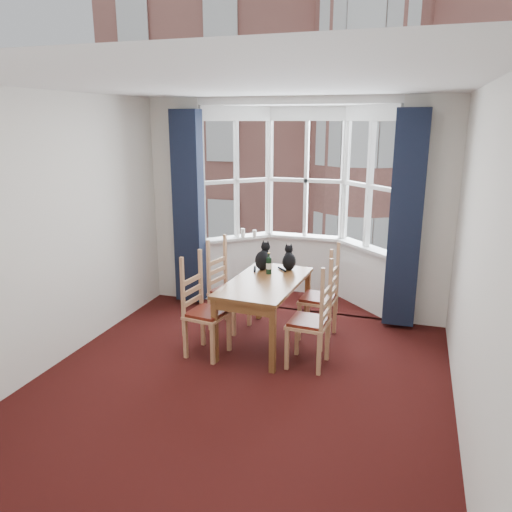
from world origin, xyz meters
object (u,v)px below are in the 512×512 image
at_px(dining_table, 265,289).
at_px(chair_left_far, 224,291).
at_px(chair_right_near, 317,324).
at_px(candle_short, 255,234).
at_px(cat_left, 263,259).
at_px(chair_left_near, 200,313).
at_px(cat_right, 289,260).
at_px(candle_tall, 243,233).
at_px(chair_right_far, 326,300).
at_px(wine_bottle, 269,264).

relative_size(dining_table, chair_left_far, 1.57).
height_order(chair_right_near, candle_short, candle_short).
bearing_deg(cat_left, chair_left_near, -116.33).
xyz_separation_m(chair_right_near, cat_left, (-0.83, 0.82, 0.42)).
xyz_separation_m(cat_right, candle_short, (-0.77, 1.02, 0.05)).
distance_m(cat_left, candle_tall, 1.25).
xyz_separation_m(dining_table, cat_left, (-0.16, 0.43, 0.23)).
height_order(dining_table, chair_right_far, chair_right_far).
relative_size(chair_right_far, candle_tall, 7.15).
height_order(chair_left_near, chair_left_far, same).
distance_m(wine_bottle, candle_short, 1.39).
relative_size(chair_right_far, cat_right, 2.90).
distance_m(cat_right, candle_short, 1.28).
bearing_deg(chair_right_near, wine_bottle, 137.04).
bearing_deg(dining_table, cat_right, 73.75).
height_order(dining_table, candle_short, candle_short).
relative_size(chair_right_near, wine_bottle, 3.53).
bearing_deg(chair_left_near, cat_right, 52.71).
bearing_deg(chair_left_far, wine_bottle, -2.19).
distance_m(chair_left_near, wine_bottle, 1.02).
distance_m(cat_left, candle_short, 1.20).
height_order(cat_left, candle_tall, cat_left).
height_order(cat_left, candle_short, cat_left).
bearing_deg(chair_right_near, cat_right, 120.29).
height_order(chair_left_near, cat_left, cat_left).
distance_m(chair_left_far, cat_left, 0.64).
height_order(dining_table, chair_left_far, chair_left_far).
bearing_deg(cat_right, chair_left_near, -127.29).
xyz_separation_m(chair_right_far, wine_bottle, (-0.67, -0.07, 0.40)).
distance_m(chair_right_far, candle_short, 1.79).
bearing_deg(chair_left_far, chair_right_far, 2.16).
bearing_deg(wine_bottle, chair_right_near, -42.96).
height_order(chair_left_far, chair_right_near, same).
bearing_deg(chair_left_far, chair_left_near, -88.46).
relative_size(chair_left_near, candle_short, 8.16).
distance_m(chair_right_far, cat_right, 0.66).
xyz_separation_m(chair_left_far, cat_left, (0.47, 0.14, 0.42)).
height_order(chair_left_far, wine_bottle, wine_bottle).
bearing_deg(chair_right_far, chair_left_far, -177.84).
xyz_separation_m(chair_left_far, chair_right_far, (1.26, 0.05, 0.00)).
height_order(chair_left_near, cat_right, cat_right).
xyz_separation_m(cat_left, cat_right, (0.30, 0.08, -0.01)).
bearing_deg(cat_right, wine_bottle, -127.20).
bearing_deg(chair_right_far, candle_tall, 140.85).
xyz_separation_m(dining_table, wine_bottle, (-0.04, 0.27, 0.21)).
distance_m(chair_left_near, candle_tall, 2.04).
bearing_deg(chair_right_far, chair_left_near, -146.74).
xyz_separation_m(cat_right, wine_bottle, (-0.18, -0.24, -0.01)).
distance_m(chair_right_far, wine_bottle, 0.79).
height_order(dining_table, cat_left, cat_left).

